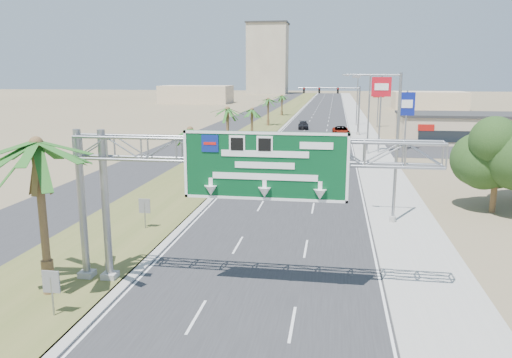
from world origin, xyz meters
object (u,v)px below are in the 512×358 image
at_px(car_mid_lane, 309,144).
at_px(signal_mast, 346,106).
at_px(pole_sign_red_far, 379,95).
at_px(pole_sign_red_near, 381,92).
at_px(car_right_lane, 341,131).
at_px(store_building, 462,129).
at_px(pole_sign_blue, 407,106).
at_px(car_left_lane, 284,154).
at_px(sign_gantry, 231,162).
at_px(car_far, 303,125).
at_px(palm_near, 36,145).

bearing_deg(car_mid_lane, signal_mast, 80.96).
bearing_deg(pole_sign_red_far, pole_sign_red_near, -94.11).
height_order(car_right_lane, pole_sign_red_near, pole_sign_red_near).
bearing_deg(car_right_lane, store_building, -18.75).
bearing_deg(pole_sign_blue, car_left_lane, -146.24).
height_order(car_left_lane, pole_sign_blue, pole_sign_blue).
relative_size(car_mid_lane, pole_sign_red_near, 0.48).
distance_m(car_right_lane, pole_sign_blue, 17.41).
distance_m(sign_gantry, pole_sign_red_far, 76.72).
bearing_deg(pole_sign_red_far, car_far, -159.33).
xyz_separation_m(car_right_lane, pole_sign_red_near, (4.57, -17.38, 6.95)).
relative_size(car_mid_lane, car_far, 1.01).
height_order(signal_mast, car_mid_lane, signal_mast).
bearing_deg(car_mid_lane, sign_gantry, -83.88).
xyz_separation_m(store_building, car_right_lane, (-17.57, 4.71, -1.22)).
relative_size(car_left_lane, car_right_lane, 0.74).
bearing_deg(car_left_lane, car_far, 83.65).
relative_size(store_building, car_left_lane, 4.32).
relative_size(store_building, car_right_lane, 3.20).
distance_m(store_building, pole_sign_red_near, 19.04).
distance_m(palm_near, store_building, 66.04).
height_order(car_mid_lane, car_right_lane, car_right_lane).
height_order(sign_gantry, pole_sign_red_near, pole_sign_red_near).
distance_m(car_far, pole_sign_red_far, 15.55).
xyz_separation_m(pole_sign_red_near, pole_sign_red_far, (2.32, 32.31, -1.74)).
xyz_separation_m(palm_near, pole_sign_red_near, (18.20, 45.33, 0.80)).
bearing_deg(sign_gantry, pole_sign_red_far, 80.71).
bearing_deg(signal_mast, car_right_lane, -120.64).
height_order(pole_sign_blue, pole_sign_red_far, pole_sign_blue).
bearing_deg(palm_near, car_right_lane, 77.74).
bearing_deg(store_building, car_far, 149.26).
bearing_deg(car_mid_lane, store_building, 34.44).
bearing_deg(signal_mast, car_far, 131.48).
height_order(car_mid_lane, car_far, car_mid_lane).
xyz_separation_m(store_building, car_far, (-24.35, 14.48, -1.33)).
xyz_separation_m(sign_gantry, car_right_lane, (5.49, 60.79, -5.28)).
bearing_deg(car_mid_lane, pole_sign_red_near, -2.35).
bearing_deg(car_far, sign_gantry, -93.04).
bearing_deg(store_building, car_left_lane, -140.88).
height_order(car_far, pole_sign_red_near, pole_sign_red_near).
relative_size(store_building, car_far, 3.88).
xyz_separation_m(car_left_lane, car_far, (0.01, 34.29, -0.04)).
bearing_deg(palm_near, pole_sign_red_near, 68.13).
xyz_separation_m(store_building, pole_sign_red_near, (-13.00, -12.67, 5.74)).
height_order(store_building, car_far, store_building).
distance_m(sign_gantry, car_far, 70.77).
height_order(palm_near, pole_sign_red_far, palm_near).
height_order(car_left_lane, pole_sign_red_far, pole_sign_red_far).
bearing_deg(pole_sign_red_near, pole_sign_red_far, 85.89).
xyz_separation_m(signal_mast, car_far, (-7.52, 8.51, -4.18)).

